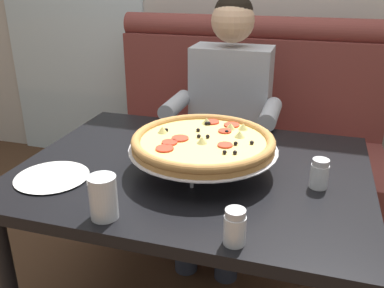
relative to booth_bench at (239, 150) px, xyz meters
name	(u,v)px	position (x,y,z in m)	size (l,w,h in m)	color
booth_bench	(239,150)	(0.00, 0.00, 0.00)	(1.57, 0.78, 1.13)	brown
dining_table	(194,187)	(0.00, -0.93, 0.24)	(1.21, 0.93, 0.72)	black
diner_main	(226,113)	(-0.03, -0.27, 0.31)	(0.54, 0.64, 1.27)	#2D3342
pizza	(203,142)	(0.04, -0.95, 0.43)	(0.51, 0.51, 0.14)	silver
shaker_parmesan	(319,176)	(0.43, -0.97, 0.36)	(0.06, 0.06, 0.10)	white
shaker_pepper_flakes	(235,229)	(0.23, -1.34, 0.37)	(0.06, 0.06, 0.10)	white
plate_near_left	(52,175)	(-0.43, -1.16, 0.33)	(0.25, 0.25, 0.02)	white
drinking_glass	(104,200)	(-0.15, -1.32, 0.38)	(0.08, 0.08, 0.13)	silver
patio_chair	(108,67)	(-1.51, 1.30, 0.13)	(0.41, 0.41, 0.86)	black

